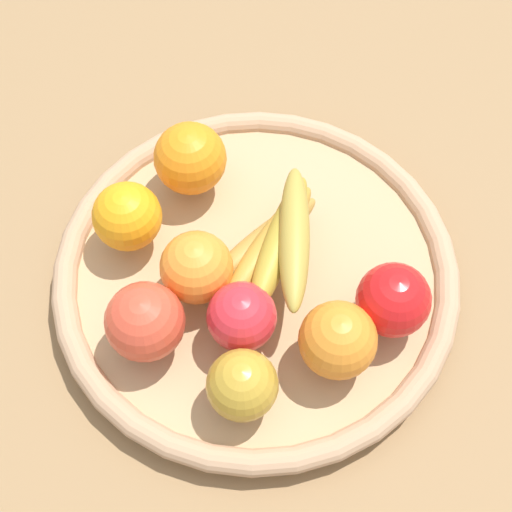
{
  "coord_description": "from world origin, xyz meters",
  "views": [
    {
      "loc": [
        -0.2,
        -0.31,
        0.7
      ],
      "look_at": [
        0.0,
        0.0,
        0.06
      ],
      "focal_mm": 53.02,
      "sensor_mm": 36.0,
      "label": 1
    }
  ],
  "objects_px": {
    "apple_1": "(242,385)",
    "apple_0": "(393,300)",
    "orange_1": "(127,216)",
    "orange_2": "(338,340)",
    "banana_bunch": "(275,242)",
    "orange_0": "(197,268)",
    "apple_3": "(242,317)",
    "orange_3": "(188,160)",
    "apple_2": "(145,322)"
  },
  "relations": [
    {
      "from": "apple_1",
      "to": "orange_3",
      "type": "bearing_deg",
      "value": 70.79
    },
    {
      "from": "apple_0",
      "to": "orange_3",
      "type": "bearing_deg",
      "value": 108.3
    },
    {
      "from": "banana_bunch",
      "to": "orange_3",
      "type": "height_order",
      "value": "orange_3"
    },
    {
      "from": "orange_2",
      "to": "banana_bunch",
      "type": "distance_m",
      "value": 0.12
    },
    {
      "from": "orange_0",
      "to": "apple_1",
      "type": "bearing_deg",
      "value": -101.74
    },
    {
      "from": "orange_0",
      "to": "apple_1",
      "type": "relative_size",
      "value": 1.09
    },
    {
      "from": "orange_0",
      "to": "apple_0",
      "type": "relative_size",
      "value": 1.0
    },
    {
      "from": "orange_0",
      "to": "apple_1",
      "type": "height_order",
      "value": "orange_0"
    },
    {
      "from": "apple_1",
      "to": "orange_0",
      "type": "bearing_deg",
      "value": 78.26
    },
    {
      "from": "orange_2",
      "to": "apple_0",
      "type": "relative_size",
      "value": 1.02
    },
    {
      "from": "orange_0",
      "to": "apple_1",
      "type": "distance_m",
      "value": 0.12
    },
    {
      "from": "apple_0",
      "to": "orange_0",
      "type": "bearing_deg",
      "value": 136.7
    },
    {
      "from": "apple_2",
      "to": "orange_1",
      "type": "bearing_deg",
      "value": 70.15
    },
    {
      "from": "banana_bunch",
      "to": "apple_3",
      "type": "bearing_deg",
      "value": -144.7
    },
    {
      "from": "orange_0",
      "to": "orange_1",
      "type": "distance_m",
      "value": 0.09
    },
    {
      "from": "apple_1",
      "to": "orange_1",
      "type": "xyz_separation_m",
      "value": [
        -0.0,
        0.21,
        0.0
      ]
    },
    {
      "from": "apple_1",
      "to": "apple_0",
      "type": "bearing_deg",
      "value": -2.36
    },
    {
      "from": "orange_3",
      "to": "orange_1",
      "type": "relative_size",
      "value": 1.09
    },
    {
      "from": "orange_0",
      "to": "banana_bunch",
      "type": "height_order",
      "value": "orange_0"
    },
    {
      "from": "apple_2",
      "to": "apple_3",
      "type": "distance_m",
      "value": 0.09
    },
    {
      "from": "banana_bunch",
      "to": "apple_0",
      "type": "relative_size",
      "value": 2.3
    },
    {
      "from": "orange_0",
      "to": "orange_3",
      "type": "relative_size",
      "value": 0.93
    },
    {
      "from": "banana_bunch",
      "to": "orange_1",
      "type": "xyz_separation_m",
      "value": [
        -0.11,
        0.1,
        0.0
      ]
    },
    {
      "from": "banana_bunch",
      "to": "apple_3",
      "type": "height_order",
      "value": "banana_bunch"
    },
    {
      "from": "orange_0",
      "to": "apple_3",
      "type": "relative_size",
      "value": 1.08
    },
    {
      "from": "orange_2",
      "to": "apple_3",
      "type": "distance_m",
      "value": 0.09
    },
    {
      "from": "orange_3",
      "to": "apple_3",
      "type": "bearing_deg",
      "value": -104.76
    },
    {
      "from": "apple_0",
      "to": "orange_1",
      "type": "height_order",
      "value": "apple_0"
    },
    {
      "from": "apple_1",
      "to": "orange_1",
      "type": "height_order",
      "value": "orange_1"
    },
    {
      "from": "orange_2",
      "to": "apple_2",
      "type": "distance_m",
      "value": 0.17
    },
    {
      "from": "orange_2",
      "to": "banana_bunch",
      "type": "height_order",
      "value": "orange_2"
    },
    {
      "from": "apple_2",
      "to": "apple_1",
      "type": "bearing_deg",
      "value": -66.09
    },
    {
      "from": "apple_1",
      "to": "banana_bunch",
      "type": "bearing_deg",
      "value": 45.32
    },
    {
      "from": "orange_0",
      "to": "apple_0",
      "type": "xyz_separation_m",
      "value": [
        0.14,
        -0.13,
        -0.0
      ]
    },
    {
      "from": "orange_1",
      "to": "apple_1",
      "type": "bearing_deg",
      "value": -89.17
    },
    {
      "from": "apple_1",
      "to": "orange_3",
      "type": "height_order",
      "value": "orange_3"
    },
    {
      "from": "apple_0",
      "to": "orange_1",
      "type": "relative_size",
      "value": 1.02
    },
    {
      "from": "banana_bunch",
      "to": "apple_1",
      "type": "relative_size",
      "value": 2.52
    },
    {
      "from": "orange_3",
      "to": "apple_2",
      "type": "height_order",
      "value": "orange_3"
    },
    {
      "from": "orange_2",
      "to": "apple_0",
      "type": "xyz_separation_m",
      "value": [
        0.07,
        0.01,
        -0.0
      ]
    },
    {
      "from": "apple_1",
      "to": "apple_3",
      "type": "bearing_deg",
      "value": 58.25
    },
    {
      "from": "orange_2",
      "to": "banana_bunch",
      "type": "bearing_deg",
      "value": 85.39
    },
    {
      "from": "orange_0",
      "to": "apple_3",
      "type": "bearing_deg",
      "value": -81.9
    },
    {
      "from": "orange_2",
      "to": "apple_2",
      "type": "xyz_separation_m",
      "value": [
        -0.14,
        0.11,
        0.0
      ]
    },
    {
      "from": "banana_bunch",
      "to": "orange_2",
      "type": "bearing_deg",
      "value": -94.61
    },
    {
      "from": "apple_1",
      "to": "apple_3",
      "type": "distance_m",
      "value": 0.07
    },
    {
      "from": "banana_bunch",
      "to": "apple_1",
      "type": "xyz_separation_m",
      "value": [
        -0.1,
        -0.1,
        -0.0
      ]
    },
    {
      "from": "orange_2",
      "to": "apple_1",
      "type": "distance_m",
      "value": 0.09
    },
    {
      "from": "orange_2",
      "to": "orange_3",
      "type": "distance_m",
      "value": 0.25
    },
    {
      "from": "orange_2",
      "to": "apple_3",
      "type": "bearing_deg",
      "value": 131.39
    }
  ]
}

